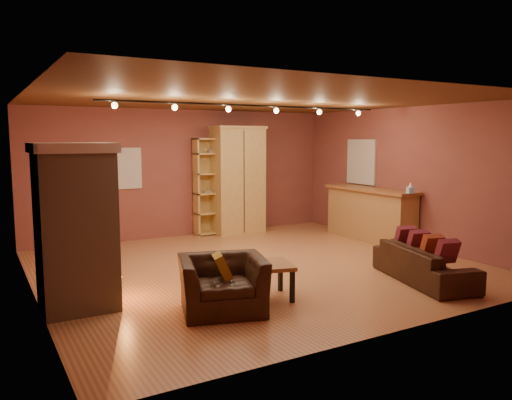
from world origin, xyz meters
TOP-DOWN VIEW (x-y plane):
  - floor at (0.00, 0.00)m, footprint 7.00×7.00m
  - ceiling at (0.00, 0.00)m, footprint 7.00×7.00m
  - back_wall at (0.00, 3.25)m, footprint 7.00×0.02m
  - left_wall at (-3.50, 0.00)m, footprint 0.02×6.50m
  - right_wall at (3.50, 0.00)m, footprint 0.02×6.50m
  - fireplace at (-3.04, -0.60)m, footprint 1.01×0.98m
  - back_window at (-1.30, 3.23)m, footprint 0.56×0.04m
  - bookcase at (0.59, 3.13)m, footprint 0.89×0.35m
  - armoire at (1.14, 2.94)m, footprint 1.20×0.68m
  - bar_counter at (3.20, 0.77)m, footprint 0.63×2.35m
  - tissue_box at (3.15, -0.38)m, footprint 0.16×0.16m
  - right_window at (3.47, 1.40)m, footprint 0.05×0.90m
  - loveseat at (1.75, -2.00)m, footprint 1.02×1.95m
  - armchair at (-1.49, -1.65)m, footprint 1.22×0.97m
  - coffee_table at (-0.73, -1.50)m, footprint 0.79×0.79m
  - track_rail at (0.00, 0.20)m, footprint 5.20×0.09m

SIDE VIEW (x-z plane):
  - floor at x=0.00m, z-range 0.00..0.00m
  - loveseat at x=1.75m, z-range -0.01..0.77m
  - coffee_table at x=-0.73m, z-range 0.17..0.66m
  - armchair at x=-1.49m, z-range 0.00..0.93m
  - bar_counter at x=3.20m, z-range 0.01..1.13m
  - fireplace at x=-3.04m, z-range 0.00..2.12m
  - bookcase at x=0.59m, z-range 0.02..2.20m
  - tissue_box at x=3.15m, z-range 1.10..1.33m
  - armoire at x=1.14m, z-range 0.00..2.45m
  - back_wall at x=0.00m, z-range 0.00..2.80m
  - left_wall at x=-3.50m, z-range 0.00..2.80m
  - right_wall at x=3.50m, z-range 0.00..2.80m
  - back_window at x=-1.30m, z-range 1.12..1.98m
  - right_window at x=3.47m, z-range 1.15..2.15m
  - track_rail at x=0.00m, z-range 2.62..2.75m
  - ceiling at x=0.00m, z-range 2.80..2.80m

